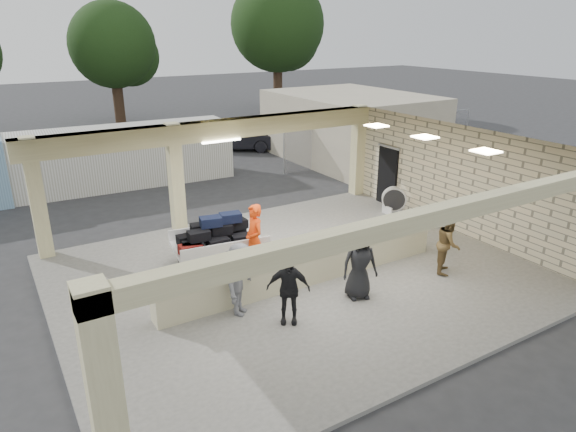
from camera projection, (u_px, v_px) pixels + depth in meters
ground at (296, 277)px, 13.67m from camera, size 120.00×120.00×0.00m
pavilion at (290, 221)px, 13.84m from camera, size 12.01×10.00×3.55m
baggage_counter at (307, 264)px, 13.07m from camera, size 8.20×0.58×0.98m
luggage_cart at (216, 239)px, 13.92m from camera, size 2.61×1.81×1.42m
drum_fan at (394, 199)px, 17.99m from camera, size 0.83×0.76×0.94m
baggage_handler at (254, 240)px, 13.37m from camera, size 0.43×0.73×1.93m
passenger_a at (448, 243)px, 13.51m from camera, size 0.83×0.78×1.63m
passenger_b at (288, 289)px, 11.16m from camera, size 0.99×0.81×1.63m
passenger_c at (240, 280)px, 11.47m from camera, size 1.08×1.05×1.72m
passenger_d at (360, 263)px, 12.20m from camera, size 0.93×0.60×1.77m
car_white_a at (300, 132)px, 28.60m from camera, size 5.95×4.55×1.54m
car_white_b at (372, 128)px, 30.70m from camera, size 4.26×2.36×1.27m
car_dark at (240, 137)px, 27.71m from camera, size 4.33×3.62×1.41m
container_white at (96, 159)px, 20.95m from camera, size 11.24×2.75×2.42m
fence at (386, 137)px, 25.89m from camera, size 12.06×0.06×2.03m
tree_mid at (117, 48)px, 34.07m from camera, size 6.00×5.60×8.00m
tree_right at (280, 28)px, 38.68m from camera, size 7.20×7.00×10.00m
adjacent_building at (351, 126)px, 25.77m from camera, size 6.00×8.00×3.20m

